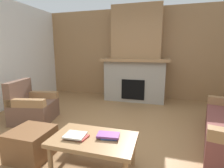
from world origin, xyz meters
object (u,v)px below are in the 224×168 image
armchair (32,107)px  coffee_table (94,142)px  fireplace (136,61)px  ottoman (31,143)px

armchair → coffee_table: size_ratio=0.90×
fireplace → armchair: 2.99m
ottoman → armchair: bearing=129.9°
armchair → ottoman: 1.40m
armchair → coffee_table: 2.11m
coffee_table → ottoman: size_ratio=1.92×
ottoman → fireplace: bearing=74.4°
fireplace → coffee_table: 3.39m
armchair → ottoman: (0.89, -1.07, -0.09)m
fireplace → coffee_table: size_ratio=2.70×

